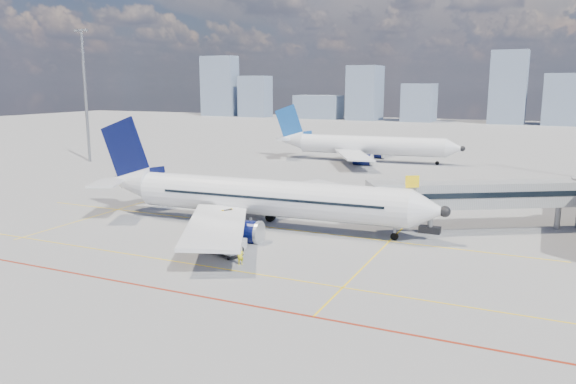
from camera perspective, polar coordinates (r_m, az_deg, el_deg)
name	(u,v)px	position (r m, az deg, el deg)	size (l,w,h in m)	color
ground	(224,245)	(54.19, -6.48, -5.42)	(420.00, 420.00, 0.00)	gray
apron_markings	(196,256)	(51.34, -9.29, -6.42)	(90.00, 35.12, 0.01)	yellow
jet_bridge	(502,196)	(62.54, 20.91, -0.35)	(23.55, 15.78, 6.30)	gray
floodlight_mast_nw	(85,92)	(117.72, -19.90, 9.52)	(3.20, 0.61, 25.45)	gray
distant_skyline	(475,97)	(235.93, 18.51, 9.17)	(246.47, 15.45, 28.11)	slate
main_aircraft	(254,197)	(60.40, -3.43, -0.52)	(40.23, 35.03, 11.73)	silver
second_aircraft	(363,145)	(112.43, 7.64, 4.73)	(38.13, 33.19, 11.12)	silver
baggage_tug	(232,242)	(52.54, -5.71, -5.04)	(2.62, 2.00, 1.63)	silver
cargo_dolly	(225,244)	(50.89, -6.39, -5.32)	(3.68, 2.67, 1.85)	black
belt_loader	(208,220)	(61.53, -8.13, -2.84)	(6.17, 3.72, 2.54)	black
ramp_worker	(241,256)	(48.30, -4.84, -6.50)	(0.55, 0.36, 1.50)	yellow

